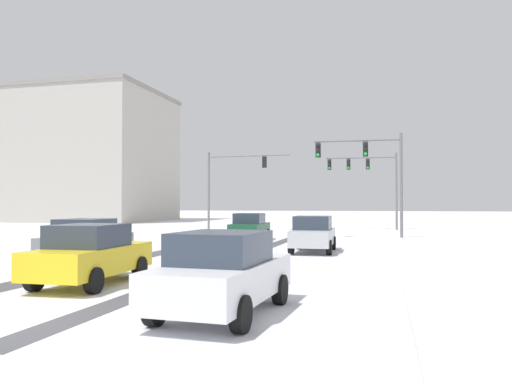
{
  "coord_description": "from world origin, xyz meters",
  "views": [
    {
      "loc": [
        6.59,
        -7.44,
        2.16
      ],
      "look_at": [
        0.0,
        18.47,
        2.8
      ],
      "focal_mm": 35.28,
      "sensor_mm": 36.0,
      "label": 1
    }
  ],
  "objects_px": {
    "office_building_far_left_block": "(70,157)",
    "traffic_signal_far_right": "(368,173)",
    "car_dark_green_lead": "(250,227)",
    "car_grey_third": "(87,241)",
    "car_yellow_cab_fourth": "(91,254)",
    "car_silver_second": "(313,234)",
    "traffic_signal_near_right": "(370,164)",
    "car_white_fifth": "(223,273)",
    "traffic_signal_far_left": "(231,176)"
  },
  "relations": [
    {
      "from": "office_building_far_left_block",
      "to": "traffic_signal_far_right",
      "type": "bearing_deg",
      "value": -19.31
    },
    {
      "from": "car_dark_green_lead",
      "to": "car_grey_third",
      "type": "height_order",
      "value": "same"
    },
    {
      "from": "car_yellow_cab_fourth",
      "to": "office_building_far_left_block",
      "type": "xyz_separation_m",
      "value": [
        -31.84,
        45.02,
        7.38
      ]
    },
    {
      "from": "car_silver_second",
      "to": "car_yellow_cab_fourth",
      "type": "xyz_separation_m",
      "value": [
        -4.53,
        -10.62,
        0.0
      ]
    },
    {
      "from": "traffic_signal_near_right",
      "to": "car_dark_green_lead",
      "type": "xyz_separation_m",
      "value": [
        -6.86,
        -3.15,
        -3.8
      ]
    },
    {
      "from": "car_white_fifth",
      "to": "office_building_far_left_block",
      "type": "bearing_deg",
      "value": 127.41
    },
    {
      "from": "traffic_signal_far_left",
      "to": "office_building_far_left_block",
      "type": "bearing_deg",
      "value": 147.59
    },
    {
      "from": "traffic_signal_far_right",
      "to": "car_yellow_cab_fourth",
      "type": "relative_size",
      "value": 1.56
    },
    {
      "from": "traffic_signal_far_left",
      "to": "car_grey_third",
      "type": "height_order",
      "value": "traffic_signal_far_left"
    },
    {
      "from": "car_yellow_cab_fourth",
      "to": "car_white_fifth",
      "type": "distance_m",
      "value": 5.24
    },
    {
      "from": "car_yellow_cab_fourth",
      "to": "car_dark_green_lead",
      "type": "bearing_deg",
      "value": 90.1
    },
    {
      "from": "car_dark_green_lead",
      "to": "car_grey_third",
      "type": "bearing_deg",
      "value": -103.35
    },
    {
      "from": "office_building_far_left_block",
      "to": "car_dark_green_lead",
      "type": "bearing_deg",
      "value": -41.77
    },
    {
      "from": "car_silver_second",
      "to": "traffic_signal_far_left",
      "type": "bearing_deg",
      "value": 118.11
    },
    {
      "from": "car_grey_third",
      "to": "traffic_signal_near_right",
      "type": "bearing_deg",
      "value": 57.61
    },
    {
      "from": "car_grey_third",
      "to": "car_white_fifth",
      "type": "relative_size",
      "value": 0.99
    },
    {
      "from": "car_grey_third",
      "to": "traffic_signal_far_right",
      "type": "bearing_deg",
      "value": 71.26
    },
    {
      "from": "car_dark_green_lead",
      "to": "car_white_fifth",
      "type": "xyz_separation_m",
      "value": [
        4.59,
        -19.19,
        0.0
      ]
    },
    {
      "from": "traffic_signal_far_left",
      "to": "car_dark_green_lead",
      "type": "height_order",
      "value": "traffic_signal_far_left"
    },
    {
      "from": "car_white_fifth",
      "to": "car_grey_third",
      "type": "bearing_deg",
      "value": 137.22
    },
    {
      "from": "traffic_signal_far_left",
      "to": "car_silver_second",
      "type": "xyz_separation_m",
      "value": [
        9.15,
        -17.12,
        -3.67
      ]
    },
    {
      "from": "traffic_signal_far_left",
      "to": "car_yellow_cab_fourth",
      "type": "relative_size",
      "value": 1.69
    },
    {
      "from": "traffic_signal_far_right",
      "to": "car_yellow_cab_fourth",
      "type": "height_order",
      "value": "traffic_signal_far_right"
    },
    {
      "from": "traffic_signal_far_right",
      "to": "car_dark_green_lead",
      "type": "height_order",
      "value": "traffic_signal_far_right"
    },
    {
      "from": "car_yellow_cab_fourth",
      "to": "car_white_fifth",
      "type": "relative_size",
      "value": 0.99
    },
    {
      "from": "traffic_signal_near_right",
      "to": "car_silver_second",
      "type": "bearing_deg",
      "value": -104.16
    },
    {
      "from": "traffic_signal_near_right",
      "to": "car_yellow_cab_fourth",
      "type": "relative_size",
      "value": 1.56
    },
    {
      "from": "car_yellow_cab_fourth",
      "to": "traffic_signal_near_right",
      "type": "bearing_deg",
      "value": 70.91
    },
    {
      "from": "traffic_signal_far_right",
      "to": "car_white_fifth",
      "type": "distance_m",
      "value": 34.5
    },
    {
      "from": "car_dark_green_lead",
      "to": "car_white_fifth",
      "type": "relative_size",
      "value": 1.0
    },
    {
      "from": "traffic_signal_far_left",
      "to": "car_silver_second",
      "type": "distance_m",
      "value": 19.75
    },
    {
      "from": "traffic_signal_near_right",
      "to": "traffic_signal_far_right",
      "type": "bearing_deg",
      "value": 92.47
    },
    {
      "from": "traffic_signal_far_left",
      "to": "traffic_signal_near_right",
      "type": "bearing_deg",
      "value": -34.89
    },
    {
      "from": "car_white_fifth",
      "to": "car_dark_green_lead",
      "type": "bearing_deg",
      "value": 103.46
    },
    {
      "from": "car_yellow_cab_fourth",
      "to": "car_white_fifth",
      "type": "height_order",
      "value": "same"
    },
    {
      "from": "traffic_signal_near_right",
      "to": "office_building_far_left_block",
      "type": "relative_size",
      "value": 0.27
    },
    {
      "from": "traffic_signal_near_right",
      "to": "office_building_far_left_block",
      "type": "xyz_separation_m",
      "value": [
        -38.68,
        25.27,
        3.58
      ]
    },
    {
      "from": "traffic_signal_far_left",
      "to": "traffic_signal_near_right",
      "type": "height_order",
      "value": "same"
    },
    {
      "from": "car_dark_green_lead",
      "to": "car_silver_second",
      "type": "bearing_deg",
      "value": -52.72
    },
    {
      "from": "traffic_signal_far_left",
      "to": "car_dark_green_lead",
      "type": "xyz_separation_m",
      "value": [
        4.59,
        -11.13,
        -3.67
      ]
    },
    {
      "from": "car_yellow_cab_fourth",
      "to": "traffic_signal_far_left",
      "type": "bearing_deg",
      "value": 99.45
    },
    {
      "from": "traffic_signal_far_left",
      "to": "car_white_fifth",
      "type": "height_order",
      "value": "traffic_signal_far_left"
    },
    {
      "from": "traffic_signal_near_right",
      "to": "car_dark_green_lead",
      "type": "bearing_deg",
      "value": -155.37
    },
    {
      "from": "car_yellow_cab_fourth",
      "to": "office_building_far_left_block",
      "type": "relative_size",
      "value": 0.17
    },
    {
      "from": "car_dark_green_lead",
      "to": "car_silver_second",
      "type": "distance_m",
      "value": 7.53
    },
    {
      "from": "car_grey_third",
      "to": "car_white_fifth",
      "type": "xyz_separation_m",
      "value": [
        7.5,
        -6.94,
        0.0
      ]
    },
    {
      "from": "traffic_signal_far_right",
      "to": "car_white_fifth",
      "type": "xyz_separation_m",
      "value": [
        -1.76,
        -34.23,
        -3.97
      ]
    },
    {
      "from": "car_dark_green_lead",
      "to": "car_white_fifth",
      "type": "bearing_deg",
      "value": -76.54
    },
    {
      "from": "car_silver_second",
      "to": "car_white_fifth",
      "type": "relative_size",
      "value": 0.99
    },
    {
      "from": "car_silver_second",
      "to": "car_dark_green_lead",
      "type": "bearing_deg",
      "value": 127.28
    }
  ]
}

